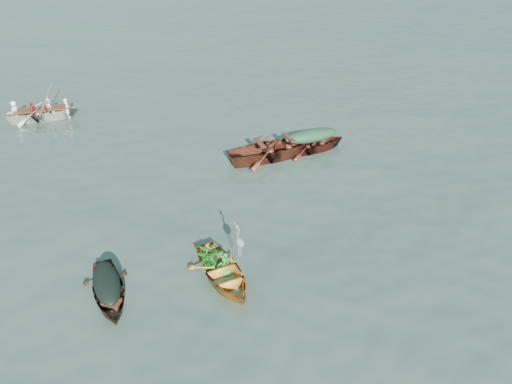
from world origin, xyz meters
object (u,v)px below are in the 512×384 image
(green_tarp_boat, at_px, (310,151))
(open_wooden_boat, at_px, (274,158))
(rowed_boat, at_px, (44,119))
(heron, at_px, (240,246))
(dark_covered_boat, at_px, (110,298))
(yellow_dinghy, at_px, (223,280))

(green_tarp_boat, xyz_separation_m, open_wooden_boat, (-1.56, 0.07, 0.00))
(green_tarp_boat, bearing_deg, open_wooden_boat, 90.00)
(rowed_boat, bearing_deg, heron, -154.22)
(dark_covered_boat, bearing_deg, green_tarp_boat, 32.02)
(green_tarp_boat, bearing_deg, yellow_dinghy, 136.57)
(heron, bearing_deg, green_tarp_boat, 42.19)
(rowed_boat, bearing_deg, yellow_dinghy, -156.52)
(open_wooden_boat, height_order, heron, heron)
(green_tarp_boat, bearing_deg, rowed_boat, 54.05)
(yellow_dinghy, bearing_deg, green_tarp_boat, 39.83)
(green_tarp_boat, relative_size, open_wooden_boat, 0.79)
(green_tarp_boat, height_order, rowed_boat, rowed_boat)
(dark_covered_boat, xyz_separation_m, heron, (3.47, -0.46, 0.90))
(yellow_dinghy, height_order, open_wooden_boat, open_wooden_boat)
(yellow_dinghy, height_order, dark_covered_boat, yellow_dinghy)
(yellow_dinghy, distance_m, heron, 1.05)
(green_tarp_boat, distance_m, heron, 7.70)
(green_tarp_boat, xyz_separation_m, heron, (-5.28, -5.52, 0.90))
(yellow_dinghy, relative_size, open_wooden_boat, 0.64)
(dark_covered_boat, height_order, heron, heron)
(open_wooden_boat, relative_size, rowed_boat, 1.21)
(green_tarp_boat, relative_size, heron, 4.38)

